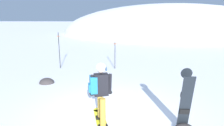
{
  "coord_description": "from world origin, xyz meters",
  "views": [
    {
      "loc": [
        0.43,
        -5.12,
        2.83
      ],
      "look_at": [
        -0.06,
        2.54,
        1.0
      ],
      "focal_mm": 30.45,
      "sensor_mm": 36.0,
      "label": 1
    }
  ],
  "objects_px": {
    "spare_snowboard": "(186,100)",
    "piste_marker_far": "(59,48)",
    "snowboarder_main": "(100,92)",
    "piste_marker_near": "(115,52)",
    "rock_dark": "(47,83)"
  },
  "relations": [
    {
      "from": "spare_snowboard",
      "to": "piste_marker_far",
      "type": "relative_size",
      "value": 0.78
    },
    {
      "from": "snowboarder_main",
      "to": "piste_marker_far",
      "type": "xyz_separation_m",
      "value": [
        -3.05,
        5.76,
        0.27
      ]
    },
    {
      "from": "spare_snowboard",
      "to": "piste_marker_near",
      "type": "bearing_deg",
      "value": 108.88
    },
    {
      "from": "spare_snowboard",
      "to": "piste_marker_far",
      "type": "xyz_separation_m",
      "value": [
        -5.22,
        5.92,
        0.36
      ]
    },
    {
      "from": "snowboarder_main",
      "to": "spare_snowboard",
      "type": "relative_size",
      "value": 1.09
    },
    {
      "from": "rock_dark",
      "to": "snowboarder_main",
      "type": "bearing_deg",
      "value": -48.45
    },
    {
      "from": "piste_marker_near",
      "to": "spare_snowboard",
      "type": "bearing_deg",
      "value": -71.12
    },
    {
      "from": "snowboarder_main",
      "to": "piste_marker_near",
      "type": "xyz_separation_m",
      "value": [
        0.11,
        5.86,
        0.05
      ]
    },
    {
      "from": "piste_marker_far",
      "to": "piste_marker_near",
      "type": "bearing_deg",
      "value": 1.66
    },
    {
      "from": "spare_snowboard",
      "to": "piste_marker_near",
      "type": "distance_m",
      "value": 6.36
    },
    {
      "from": "piste_marker_near",
      "to": "piste_marker_far",
      "type": "bearing_deg",
      "value": -178.34
    },
    {
      "from": "snowboarder_main",
      "to": "piste_marker_far",
      "type": "height_order",
      "value": "piste_marker_far"
    },
    {
      "from": "piste_marker_near",
      "to": "piste_marker_far",
      "type": "distance_m",
      "value": 3.17
    },
    {
      "from": "piste_marker_near",
      "to": "rock_dark",
      "type": "distance_m",
      "value": 4.08
    },
    {
      "from": "piste_marker_far",
      "to": "rock_dark",
      "type": "height_order",
      "value": "piste_marker_far"
    }
  ]
}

